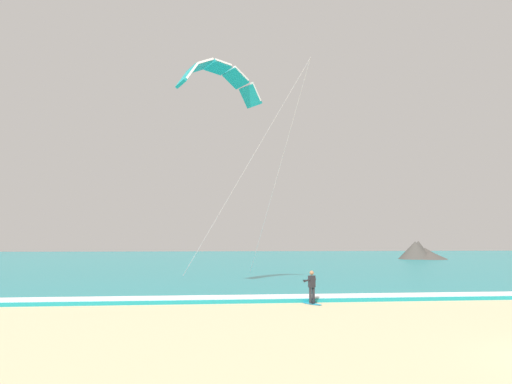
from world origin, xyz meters
The scene contains 6 objects.
sea centered at (0.00, 73.07, 0.10)m, with size 200.00×120.00×0.20m, color teal.
surf_foam centered at (0.00, 14.07, 0.22)m, with size 200.00×1.74×0.04m, color white.
surfboard centered at (-5.16, 12.51, 0.03)m, with size 1.04×1.44×0.09m.
kitesurfer centered at (-5.17, 12.52, 0.94)m, with size 0.67×0.67×1.69m.
kite_primary centered at (-9.81, 18.28, 13.90)m, with size 7.62×7.84×13.69m.
headland_right centered at (26.41, 65.95, 1.31)m, with size 9.12×9.70×3.33m.
Camera 1 is at (-10.54, -11.12, 3.18)m, focal length 32.46 mm.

